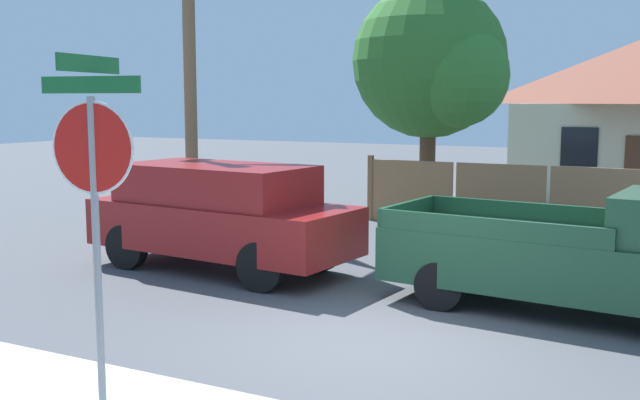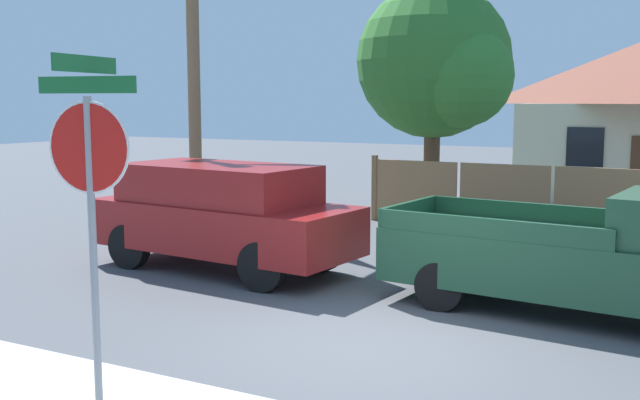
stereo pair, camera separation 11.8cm
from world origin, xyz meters
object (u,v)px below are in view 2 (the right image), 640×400
(red_suv, at_px, (222,213))
(stop_sign, at_px, (90,174))
(oak_tree, at_px, (439,65))
(orange_pickup, at_px, (591,256))

(red_suv, bearing_deg, stop_sign, -59.90)
(oak_tree, height_order, stop_sign, oak_tree)
(oak_tree, xyz_separation_m, red_suv, (-1.41, -7.22, -2.81))
(oak_tree, distance_m, orange_pickup, 9.13)
(red_suv, relative_size, stop_sign, 1.48)
(stop_sign, bearing_deg, red_suv, 105.02)
(red_suv, distance_m, orange_pickup, 6.10)
(stop_sign, bearing_deg, oak_tree, 85.69)
(oak_tree, height_order, orange_pickup, oak_tree)
(oak_tree, relative_size, orange_pickup, 1.10)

